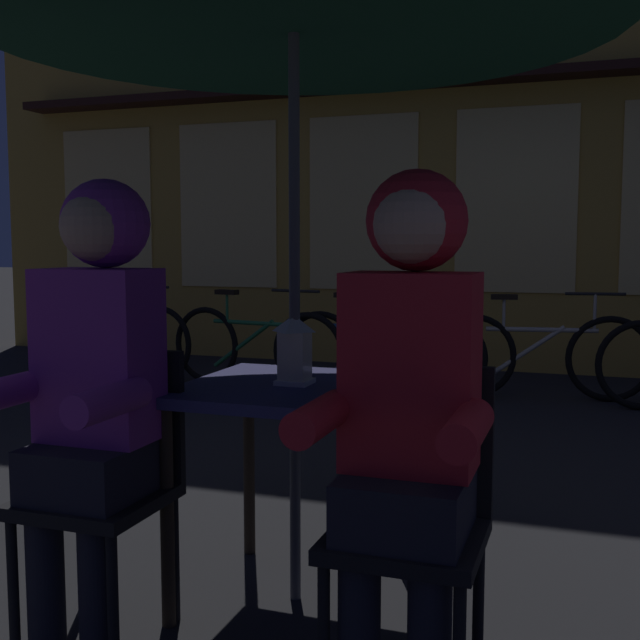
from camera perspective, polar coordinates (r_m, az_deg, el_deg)
ground_plane at (r=2.83m, az=-1.79°, el=-19.58°), size 60.00×60.00×0.00m
cafe_table at (r=2.63m, az=-1.84°, el=-6.87°), size 0.72×0.72×0.74m
lantern at (r=2.58m, az=-1.91°, el=-2.05°), size 0.11×0.11×0.23m
chair_left at (r=2.56m, az=-15.16°, el=-10.81°), size 0.40×0.40×0.87m
chair_right at (r=2.19m, az=6.71°, el=-13.49°), size 0.40×0.40×0.87m
person_left_hooded at (r=2.44m, az=-16.12°, el=-3.07°), size 0.45×0.56×1.40m
person_right_hooded at (r=2.05m, az=6.48°, el=-4.52°), size 0.45×0.56×1.40m
shopfront_building at (r=8.14m, az=9.06°, el=18.91°), size 10.00×0.93×6.20m
bicycle_nearest at (r=7.38m, az=-14.63°, el=-1.27°), size 1.67×0.30×0.84m
bicycle_second at (r=6.56m, az=-4.75°, el=-1.94°), size 1.66×0.33×0.84m
bicycle_third at (r=6.22m, az=4.43°, el=-2.35°), size 1.68×0.08×0.84m
bicycle_fourth at (r=6.27m, az=15.75°, el=-2.48°), size 1.67×0.32×0.84m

